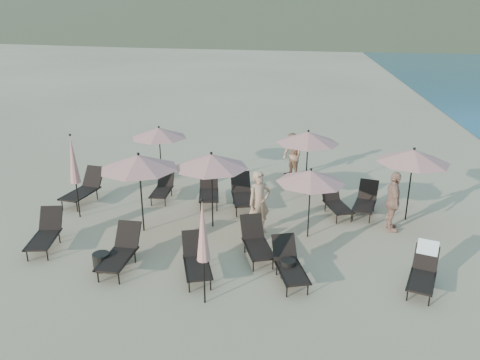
# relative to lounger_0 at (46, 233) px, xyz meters

# --- Properties ---
(ground) EXTENTS (800.00, 800.00, 0.00)m
(ground) POSITION_rel_lounger_0_xyz_m (5.64, -0.37, -0.44)
(ground) COLOR #D6BA8C
(ground) RESTS_ON ground
(lounger_0) EXTENTS (0.92, 1.72, 0.94)m
(lounger_0) POSITION_rel_lounger_0_xyz_m (0.00, 0.00, 0.00)
(lounger_0) COLOR black
(lounger_0) RESTS_ON ground
(lounger_1) EXTENTS (0.67, 1.68, 0.96)m
(lounger_1) POSITION_rel_lounger_0_xyz_m (2.41, -0.72, 0.01)
(lounger_1) COLOR black
(lounger_1) RESTS_ON ground
(lounger_2) EXTENTS (1.07, 1.68, 0.90)m
(lounger_2) POSITION_rel_lounger_0_xyz_m (4.37, -0.83, -0.02)
(lounger_2) COLOR black
(lounger_2) RESTS_ON ground
(lounger_3) EXTENTS (1.11, 1.71, 0.92)m
(lounger_3) POSITION_rel_lounger_0_xyz_m (5.71, 0.31, -0.01)
(lounger_3) COLOR black
(lounger_3) RESTS_ON ground
(lounger_4) EXTENTS (1.03, 1.66, 0.89)m
(lounger_4) POSITION_rel_lounger_0_xyz_m (6.61, -0.71, -0.02)
(lounger_4) COLOR black
(lounger_4) RESTS_ON ground
(lounger_5) EXTENTS (0.98, 1.60, 0.94)m
(lounger_5) POSITION_rel_lounger_0_xyz_m (9.71, -0.58, 0.01)
(lounger_5) COLOR black
(lounger_5) RESTS_ON ground
(lounger_6) EXTENTS (0.97, 1.89, 1.04)m
(lounger_6) POSITION_rel_lounger_0_xyz_m (-0.47, 3.29, 0.05)
(lounger_6) COLOR black
(lounger_6) RESTS_ON ground
(lounger_7) EXTENTS (0.65, 1.53, 0.86)m
(lounger_7) POSITION_rel_lounger_0_xyz_m (2.08, 3.94, -0.03)
(lounger_7) COLOR black
(lounger_7) RESTS_ON ground
(lounger_8) EXTENTS (0.94, 1.80, 1.07)m
(lounger_8) POSITION_rel_lounger_0_xyz_m (3.70, 3.92, 0.07)
(lounger_8) COLOR black
(lounger_8) RESTS_ON ground
(lounger_9) EXTENTS (1.05, 1.84, 1.00)m
(lounger_9) POSITION_rel_lounger_0_xyz_m (4.88, 3.60, 0.03)
(lounger_9) COLOR black
(lounger_9) RESTS_ON ground
(lounger_10) EXTENTS (1.06, 1.66, 0.98)m
(lounger_10) POSITION_rel_lounger_0_xyz_m (7.86, 3.52, 0.03)
(lounger_10) COLOR black
(lounger_10) RESTS_ON ground
(lounger_11) EXTENTS (0.98, 1.70, 0.92)m
(lounger_11) POSITION_rel_lounger_0_xyz_m (8.84, 3.63, -0.01)
(lounger_11) COLOR black
(lounger_11) RESTS_ON ground
(umbrella_open_0) EXTENTS (2.23, 2.23, 2.39)m
(umbrella_open_0) POSITION_rel_lounger_0_xyz_m (2.26, 1.39, 1.68)
(umbrella_open_0) COLOR black
(umbrella_open_0) RESTS_ON ground
(umbrella_open_1) EXTENTS (2.16, 2.16, 2.33)m
(umbrella_open_1) POSITION_rel_lounger_0_xyz_m (4.22, 1.96, 1.62)
(umbrella_open_1) COLOR black
(umbrella_open_1) RESTS_ON ground
(umbrella_open_2) EXTENTS (1.92, 1.92, 2.07)m
(umbrella_open_2) POSITION_rel_lounger_0_xyz_m (7.04, 1.66, 1.39)
(umbrella_open_2) COLOR black
(umbrella_open_2) RESTS_ON ground
(umbrella_open_3) EXTENTS (2.04, 2.04, 2.20)m
(umbrella_open_3) POSITION_rel_lounger_0_xyz_m (1.55, 5.47, 1.50)
(umbrella_open_3) COLOR black
(umbrella_open_3) RESTS_ON ground
(umbrella_open_4) EXTENTS (2.17, 2.17, 2.33)m
(umbrella_open_4) POSITION_rel_lounger_0_xyz_m (6.94, 5.06, 1.63)
(umbrella_open_4) COLOR black
(umbrella_open_4) RESTS_ON ground
(umbrella_open_5) EXTENTS (2.16, 2.16, 2.32)m
(umbrella_open_5) POSITION_rel_lounger_0_xyz_m (10.05, 3.29, 1.62)
(umbrella_open_5) COLOR black
(umbrella_open_5) RESTS_ON ground
(umbrella_closed_0) EXTENTS (0.29, 0.29, 2.49)m
(umbrella_closed_0) POSITION_rel_lounger_0_xyz_m (4.82, -1.94, 1.29)
(umbrella_closed_0) COLOR black
(umbrella_closed_0) RESTS_ON ground
(umbrella_closed_1) EXTENTS (0.31, 0.31, 2.69)m
(umbrella_closed_1) POSITION_rel_lounger_0_xyz_m (-0.06, 2.04, 1.43)
(umbrella_closed_1) COLOR black
(umbrella_closed_1) RESTS_ON ground
(side_table_0) EXTENTS (0.43, 0.43, 0.44)m
(side_table_0) POSITION_rel_lounger_0_xyz_m (1.97, -0.91, -0.22)
(side_table_0) COLOR black
(side_table_0) RESTS_ON ground
(side_table_1) EXTENTS (0.36, 0.36, 0.47)m
(side_table_1) POSITION_rel_lounger_0_xyz_m (6.58, -0.63, -0.20)
(side_table_1) COLOR black
(side_table_1) RESTS_ON ground
(beachgoer_a) EXTENTS (0.82, 0.75, 1.87)m
(beachgoer_a) POSITION_rel_lounger_0_xyz_m (5.63, 1.75, 0.50)
(beachgoer_a) COLOR tan
(beachgoer_a) RESTS_ON ground
(beachgoer_b) EXTENTS (1.05, 1.08, 1.75)m
(beachgoer_b) POSITION_rel_lounger_0_xyz_m (6.38, 6.81, 0.44)
(beachgoer_b) COLOR #AE7B59
(beachgoer_b) RESTS_ON ground
(beachgoer_c) EXTENTS (0.48, 1.07, 1.81)m
(beachgoer_c) POSITION_rel_lounger_0_xyz_m (9.45, 2.43, 0.47)
(beachgoer_c) COLOR tan
(beachgoer_c) RESTS_ON ground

